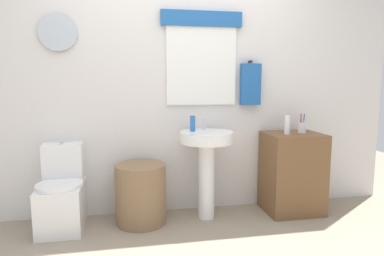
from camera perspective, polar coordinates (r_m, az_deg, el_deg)
back_wall at (r=3.30m, az=-2.47°, el=8.47°), size 4.40×0.18×2.60m
toilet at (r=3.21m, az=-20.98°, el=-10.59°), size 0.38×0.51×0.74m
laundry_hamper at (r=3.13m, az=-8.60°, el=-10.86°), size 0.45×0.45×0.54m
pedestal_sink at (r=3.12m, az=2.46°, el=-4.52°), size 0.49×0.49×0.82m
faucet at (r=3.19m, az=2.00°, el=0.59°), size 0.03×0.03×0.10m
wooden_cabinet at (r=3.46m, az=16.47°, el=-7.21°), size 0.53×0.44×0.78m
soap_bottle at (r=3.09m, az=0.12°, el=0.76°), size 0.05×0.05×0.14m
lotion_bottle at (r=3.30m, az=15.69°, el=0.50°), size 0.05×0.05×0.18m
toothbrush_cup at (r=3.44m, az=17.98°, el=0.12°), size 0.08×0.08×0.19m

